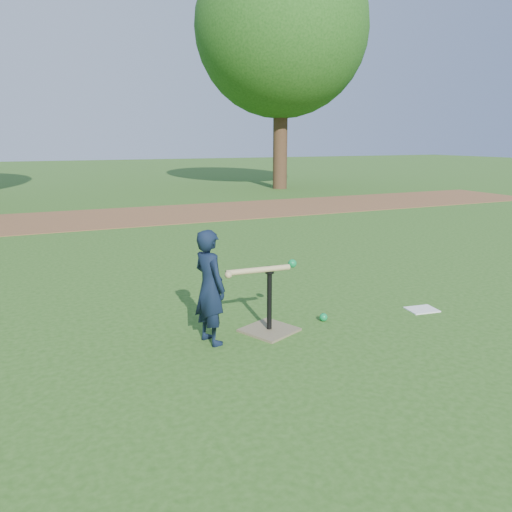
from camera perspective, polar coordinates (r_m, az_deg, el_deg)
name	(u,v)px	position (r m, az deg, el deg)	size (l,w,h in m)	color
ground	(235,333)	(4.63, -2.42, -8.77)	(80.00, 80.00, 0.00)	#285116
dirt_strip	(112,217)	(11.73, -16.14, 4.26)	(24.00, 3.00, 0.01)	brown
child	(210,287)	(4.28, -5.31, -3.57)	(0.37, 0.24, 1.00)	black
wiffle_ball_ground	(323,317)	(4.94, 7.72, -6.95)	(0.08, 0.08, 0.08)	#0C8640
clipboard	(422,310)	(5.48, 18.42, -5.82)	(0.30, 0.23, 0.01)	white
batting_tee	(269,320)	(4.63, 1.53, -7.30)	(0.57, 0.57, 0.61)	#74674A
swing_action	(263,269)	(4.44, 0.77, -1.51)	(0.74, 0.16, 0.08)	tan
tree_right	(281,29)	(18.26, 2.92, 24.47)	(5.80, 5.80, 8.21)	#382316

